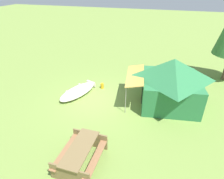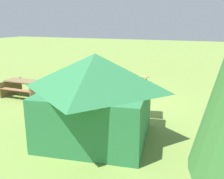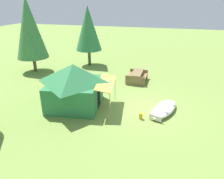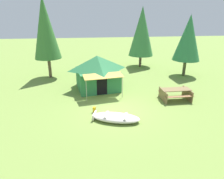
{
  "view_description": "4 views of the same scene",
  "coord_description": "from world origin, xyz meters",
  "px_view_note": "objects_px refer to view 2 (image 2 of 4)",
  "views": [
    {
      "loc": [
        8.62,
        3.46,
        6.03
      ],
      "look_at": [
        -0.18,
        0.75,
        0.74
      ],
      "focal_mm": 30.77,
      "sensor_mm": 36.0,
      "label": 1
    },
    {
      "loc": [
        -4.12,
        10.46,
        3.5
      ],
      "look_at": [
        -0.5,
        1.54,
        0.96
      ],
      "focal_mm": 41.5,
      "sensor_mm": 36.0,
      "label": 2
    },
    {
      "loc": [
        -11.33,
        -1.5,
        5.96
      ],
      "look_at": [
        -0.7,
        1.54,
        1.24
      ],
      "focal_mm": 33.71,
      "sensor_mm": 36.0,
      "label": 3
    },
    {
      "loc": [
        -1.74,
        -10.93,
        5.54
      ],
      "look_at": [
        -0.1,
        1.32,
        0.8
      ],
      "focal_mm": 31.67,
      "sensor_mm": 36.0,
      "label": 4
    }
  ],
  "objects_px": {
    "picnic_table": "(25,86)",
    "cooler_box": "(129,125)",
    "fuel_can": "(146,99)",
    "canvas_cabin_tent": "(96,96)",
    "beached_rowboat": "(130,90)"
  },
  "relations": [
    {
      "from": "fuel_can",
      "to": "beached_rowboat",
      "type": "bearing_deg",
      "value": -45.87
    },
    {
      "from": "picnic_table",
      "to": "fuel_can",
      "type": "relative_size",
      "value": 5.75
    },
    {
      "from": "canvas_cabin_tent",
      "to": "cooler_box",
      "type": "relative_size",
      "value": 9.0
    },
    {
      "from": "fuel_can",
      "to": "canvas_cabin_tent",
      "type": "bearing_deg",
      "value": 83.2
    },
    {
      "from": "beached_rowboat",
      "to": "cooler_box",
      "type": "height_order",
      "value": "beached_rowboat"
    },
    {
      "from": "beached_rowboat",
      "to": "canvas_cabin_tent",
      "type": "bearing_deg",
      "value": 96.94
    },
    {
      "from": "beached_rowboat",
      "to": "cooler_box",
      "type": "xyz_separation_m",
      "value": [
        -1.37,
        4.27,
        -0.04
      ]
    },
    {
      "from": "picnic_table",
      "to": "cooler_box",
      "type": "xyz_separation_m",
      "value": [
        -5.87,
        1.93,
        -0.34
      ]
    },
    {
      "from": "canvas_cabin_tent",
      "to": "cooler_box",
      "type": "distance_m",
      "value": 1.7
    },
    {
      "from": "picnic_table",
      "to": "cooler_box",
      "type": "bearing_deg",
      "value": 161.77
    },
    {
      "from": "picnic_table",
      "to": "beached_rowboat",
      "type": "bearing_deg",
      "value": -152.57
    },
    {
      "from": "beached_rowboat",
      "to": "fuel_can",
      "type": "distance_m",
      "value": 1.61
    },
    {
      "from": "cooler_box",
      "to": "fuel_can",
      "type": "height_order",
      "value": "fuel_can"
    },
    {
      "from": "cooler_box",
      "to": "beached_rowboat",
      "type": "bearing_deg",
      "value": -72.17
    },
    {
      "from": "picnic_table",
      "to": "cooler_box",
      "type": "height_order",
      "value": "picnic_table"
    }
  ]
}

